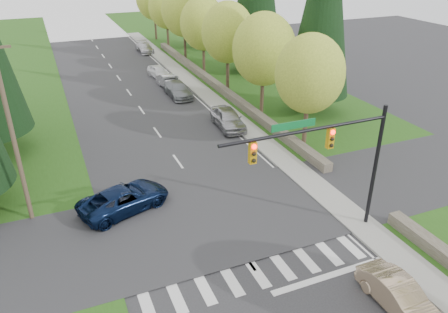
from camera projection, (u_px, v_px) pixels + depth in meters
grass_east at (304, 114)px, 38.49m from camera, size 14.00×110.00×0.06m
cross_street at (218, 219)px, 24.11m from camera, size 120.00×8.00×0.10m
sidewalk_east at (231, 115)px, 38.02m from camera, size 1.80×80.00×0.13m
curb_east at (222, 117)px, 37.72m from camera, size 0.20×80.00×0.13m
stone_wall_north at (216, 85)px, 45.07m from camera, size 0.70×40.00×0.70m
traffic_signal at (332, 150)px, 20.50m from camera, size 8.70×0.37×6.80m
utility_pole at (12, 133)px, 21.83m from camera, size 1.60×0.24×10.00m
decid_tree_0 at (310, 74)px, 29.74m from camera, size 4.80×4.80×8.37m
decid_tree_1 at (264, 49)px, 35.45m from camera, size 5.20×5.20×8.80m
decid_tree_2 at (228, 33)px, 41.10m from camera, size 5.00×5.00×8.82m
decid_tree_3 at (203, 23)px, 47.03m from camera, size 5.00×5.00×8.55m
decid_tree_4 at (184, 11)px, 52.66m from camera, size 5.40×5.40×9.18m
decid_tree_5 at (166, 8)px, 58.60m from camera, size 4.80×4.80×8.30m
sedan_champagne at (399, 296)px, 18.02m from camera, size 1.43×4.00×1.31m
suv_navy at (124, 199)px, 24.61m from camera, size 5.70×3.98×1.44m
parked_car_a at (228, 118)px, 35.37m from camera, size 2.17×4.82×1.61m
parked_car_b at (178, 89)px, 42.52m from camera, size 1.99×4.78×1.38m
parked_car_c at (170, 82)px, 44.81m from camera, size 1.94×4.21×1.34m
parked_car_d at (159, 72)px, 48.36m from camera, size 2.05×4.01×1.31m
parked_car_e at (145, 48)px, 59.08m from camera, size 1.82×4.43×1.28m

